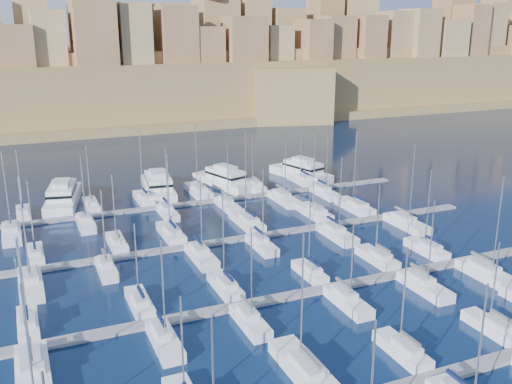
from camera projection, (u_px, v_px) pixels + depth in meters
name	position (u px, v px, depth m)	size (l,w,h in m)	color
ground	(282.00, 259.00, 87.00)	(600.00, 600.00, 0.00)	black
pontoon_near	(429.00, 380.00, 56.95)	(84.00, 2.00, 0.40)	slate
pontoon_mid_near	(320.00, 290.00, 76.36)	(84.00, 2.00, 0.40)	slate
pontoon_mid_far	(256.00, 236.00, 95.77)	(84.00, 2.00, 0.40)	slate
pontoon_far	(213.00, 201.00, 115.17)	(84.00, 2.00, 0.40)	slate
sailboat_2	(303.00, 368.00, 57.96)	(3.10, 10.33, 15.34)	white
sailboat_3	(403.00, 350.00, 61.20)	(2.35, 7.84, 12.70)	white
sailboat_4	(492.00, 327.00, 65.90)	(2.30, 7.68, 11.31)	white
sailboat_12	(28.00, 324.00, 66.66)	(2.33, 7.77, 11.75)	white
sailboat_13	(140.00, 303.00, 71.73)	(2.39, 7.98, 11.38)	white
sailboat_14	(225.00, 286.00, 76.24)	(2.49, 8.31, 13.95)	white
sailboat_15	(310.00, 272.00, 80.62)	(2.22, 7.40, 11.20)	white
sailboat_16	(378.00, 258.00, 85.56)	(2.56, 8.53, 12.29)	white
sailboat_17	(427.00, 249.00, 88.94)	(2.51, 8.36, 13.64)	white
sailboat_18	(33.00, 374.00, 56.86)	(3.27, 10.91, 15.81)	white
sailboat_19	(165.00, 340.00, 63.12)	(2.54, 8.48, 13.02)	white
sailboat_20	(250.00, 321.00, 67.26)	(2.39, 7.98, 12.27)	white
sailboat_21	(347.00, 301.00, 72.09)	(2.53, 8.44, 11.34)	white
sailboat_22	(424.00, 286.00, 76.32)	(2.69, 8.98, 13.10)	white
sailboat_23	(488.00, 274.00, 79.78)	(3.07, 10.24, 15.43)	white
sailboat_24	(35.00, 254.00, 86.83)	(2.37, 7.89, 12.47)	white
sailboat_25	(117.00, 243.00, 91.56)	(2.41, 8.04, 12.22)	white
sailboat_26	(171.00, 233.00, 95.71)	(2.90, 9.66, 14.44)	white
sailboat_27	(247.00, 221.00, 101.30)	(3.11, 10.37, 17.22)	white
sailboat_28	(314.00, 212.00, 106.17)	(2.95, 9.84, 16.08)	white
sailboat_29	(355.00, 207.00, 109.69)	(3.05, 10.15, 15.55)	white
sailboat_30	(31.00, 284.00, 76.87)	(3.05, 10.17, 16.14)	white
sailboat_31	(106.00, 268.00, 81.78)	(2.33, 7.78, 12.92)	white
sailboat_32	(201.00, 255.00, 86.39)	(2.81, 9.35, 13.53)	white
sailboat_33	(262.00, 244.00, 90.77)	(2.47, 8.22, 13.54)	white
sailboat_34	(337.00, 234.00, 95.32)	(2.85, 9.49, 14.28)	white
sailboat_35	(407.00, 223.00, 100.35)	(3.04, 10.13, 15.42)	white
sailboat_36	(23.00, 213.00, 105.92)	(2.41, 8.04, 12.98)	white
sailboat_37	(91.00, 205.00, 110.79)	(2.57, 8.56, 12.72)	white
sailboat_38	(144.00, 198.00, 114.89)	(2.69, 8.98, 15.13)	white
sailboat_39	(198.00, 191.00, 120.13)	(3.24, 10.79, 15.14)	white
sailboat_40	(254.00, 186.00, 123.98)	(2.68, 8.94, 12.43)	white
sailboat_41	(302.00, 180.00, 128.67)	(2.80, 9.35, 14.41)	white
sailboat_42	(12.00, 233.00, 95.59)	(2.98, 9.93, 15.15)	white
sailboat_43	(86.00, 223.00, 100.63)	(2.68, 8.93, 13.20)	white
sailboat_44	(167.00, 212.00, 106.46)	(2.52, 8.41, 13.46)	white
sailboat_45	(227.00, 205.00, 110.91)	(2.56, 8.52, 13.32)	white
sailboat_46	(284.00, 199.00, 114.79)	(2.98, 9.92, 13.61)	white
sailboat_47	(325.00, 193.00, 118.98)	(2.65, 8.82, 12.95)	white
motor_yacht_a	(63.00, 196.00, 113.26)	(9.14, 19.05, 5.25)	white
motor_yacht_b	(158.00, 185.00, 120.75)	(7.95, 19.32, 5.25)	white
motor_yacht_c	(224.00, 179.00, 125.48)	(9.81, 17.59, 5.25)	white
motor_yacht_d	(302.00, 171.00, 132.64)	(9.40, 17.41, 5.25)	white
fortified_city	(107.00, 78.00, 219.77)	(460.00, 108.95, 59.52)	brown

